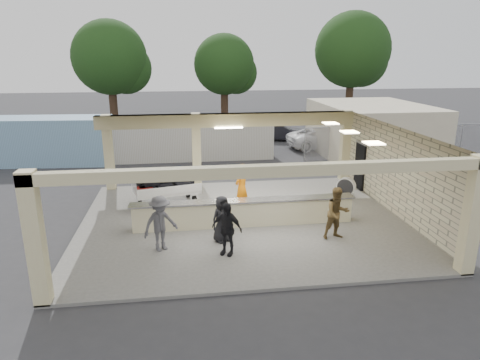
{
  "coord_description": "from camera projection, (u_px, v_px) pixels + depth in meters",
  "views": [
    {
      "loc": [
        -2.15,
        -14.97,
        6.16
      ],
      "look_at": [
        0.05,
        1.0,
        1.39
      ],
      "focal_mm": 32.0,
      "sensor_mm": 36.0,
      "label": 1
    }
  ],
  "objects": [
    {
      "name": "container_white",
      "position": [
        178.0,
        138.0,
        25.86
      ],
      "size": [
        11.32,
        2.28,
        2.45
      ],
      "primitive_type": "cube",
      "rotation": [
        0.0,
        0.0,
        0.0
      ],
      "color": "beige",
      "rests_on": "ground"
    },
    {
      "name": "car_dark",
      "position": [
        279.0,
        132.0,
        31.48
      ],
      "size": [
        4.06,
        2.47,
        1.28
      ],
      "primitive_type": "imported",
      "rotation": [
        0.0,
        0.0,
        1.26
      ],
      "color": "black",
      "rests_on": "ground"
    },
    {
      "name": "fence",
      "position": [
        401.0,
        141.0,
        25.94
      ],
      "size": [
        12.06,
        0.06,
        2.03
      ],
      "color": "gray",
      "rests_on": "ground"
    },
    {
      "name": "ground",
      "position": [
        242.0,
        222.0,
        16.25
      ],
      "size": [
        120.0,
        120.0,
        0.0
      ],
      "primitive_type": "plane",
      "color": "#2D2D30",
      "rests_on": "ground"
    },
    {
      "name": "luggage_cart",
      "position": [
        165.0,
        185.0,
        17.71
      ],
      "size": [
        2.91,
        2.18,
        1.52
      ],
      "rotation": [
        0.0,
        0.0,
        0.23
      ],
      "color": "silver",
      "rests_on": "pavilion"
    },
    {
      "name": "baggage_counter",
      "position": [
        244.0,
        213.0,
        15.61
      ],
      "size": [
        8.2,
        0.58,
        0.98
      ],
      "color": "beige",
      "rests_on": "pavilion"
    },
    {
      "name": "passenger_c",
      "position": [
        160.0,
        223.0,
        13.5
      ],
      "size": [
        1.22,
        0.96,
        1.82
      ],
      "primitive_type": "imported",
      "rotation": [
        0.0,
        0.0,
        0.54
      ],
      "color": "#4A494E",
      "rests_on": "pavilion"
    },
    {
      "name": "adjacent_building",
      "position": [
        371.0,
        130.0,
        26.53
      ],
      "size": [
        6.0,
        8.0,
        3.2
      ],
      "primitive_type": "cube",
      "color": "beige",
      "rests_on": "ground"
    },
    {
      "name": "passenger_b",
      "position": [
        227.0,
        229.0,
        13.23
      ],
      "size": [
        1.05,
        0.82,
        1.71
      ],
      "primitive_type": "imported",
      "rotation": [
        0.0,
        0.0,
        -0.52
      ],
      "color": "black",
      "rests_on": "pavilion"
    },
    {
      "name": "tree_right",
      "position": [
        355.0,
        53.0,
        40.25
      ],
      "size": [
        7.2,
        7.0,
        10.0
      ],
      "color": "#382619",
      "rests_on": "ground"
    },
    {
      "name": "drum_fan",
      "position": [
        346.0,
        187.0,
        18.65
      ],
      "size": [
        0.8,
        0.72,
        0.9
      ],
      "rotation": [
        0.0,
        0.0,
        -0.68
      ],
      "color": "silver",
      "rests_on": "pavilion"
    },
    {
      "name": "baggage_handler",
      "position": [
        242.0,
        187.0,
        16.96
      ],
      "size": [
        0.75,
        0.78,
        1.92
      ],
      "primitive_type": "imported",
      "rotation": [
        0.0,
        0.0,
        3.98
      ],
      "color": "orange",
      "rests_on": "pavilion"
    },
    {
      "name": "passenger_d",
      "position": [
        222.0,
        219.0,
        14.18
      ],
      "size": [
        0.83,
        0.64,
        1.59
      ],
      "primitive_type": "imported",
      "rotation": [
        0.0,
        0.0,
        0.48
      ],
      "color": "black",
      "rests_on": "pavilion"
    },
    {
      "name": "car_white_b",
      "position": [
        404.0,
        135.0,
        30.13
      ],
      "size": [
        4.26,
        2.02,
        1.3
      ],
      "primitive_type": "imported",
      "rotation": [
        0.0,
        0.0,
        1.45
      ],
      "color": "white",
      "rests_on": "ground"
    },
    {
      "name": "pavilion",
      "position": [
        245.0,
        183.0,
        16.52
      ],
      "size": [
        12.01,
        10.0,
        3.55
      ],
      "color": "#5E5C57",
      "rests_on": "ground"
    },
    {
      "name": "car_white_a",
      "position": [
        324.0,
        138.0,
        28.83
      ],
      "size": [
        5.08,
        2.85,
        1.38
      ],
      "primitive_type": "imported",
      "rotation": [
        0.0,
        0.0,
        1.69
      ],
      "color": "white",
      "rests_on": "ground"
    },
    {
      "name": "passenger_a",
      "position": [
        337.0,
        213.0,
        14.37
      ],
      "size": [
        0.92,
        0.51,
        1.81
      ],
      "primitive_type": "imported",
      "rotation": [
        0.0,
        0.0,
        0.14
      ],
      "color": "brown",
      "rests_on": "pavilion"
    },
    {
      "name": "container_blue",
      "position": [
        19.0,
        141.0,
        24.57
      ],
      "size": [
        10.41,
        3.13,
        2.67
      ],
      "primitive_type": "cube",
      "rotation": [
        0.0,
        0.0,
        -0.07
      ],
      "color": "#7BA2C5",
      "rests_on": "ground"
    },
    {
      "name": "tree_mid",
      "position": [
        227.0,
        67.0,
        39.99
      ],
      "size": [
        6.0,
        5.6,
        8.0
      ],
      "color": "#382619",
      "rests_on": "ground"
    },
    {
      "name": "tree_left",
      "position": [
        114.0,
        61.0,
        36.6
      ],
      "size": [
        6.6,
        6.3,
        9.0
      ],
      "color": "#382619",
      "rests_on": "ground"
    }
  ]
}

